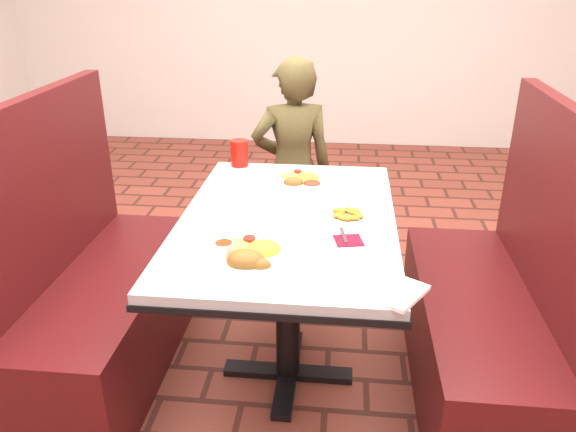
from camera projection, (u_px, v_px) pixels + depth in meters
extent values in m
plane|color=brown|center=(288.00, 375.00, 2.42)|extent=(7.00, 7.00, 0.00)
cube|color=silver|center=(288.00, 220.00, 2.12)|extent=(0.80, 1.20, 0.03)
cube|color=black|center=(288.00, 227.00, 2.13)|extent=(0.81, 1.21, 0.02)
cylinder|color=black|center=(288.00, 304.00, 2.27)|extent=(0.10, 0.10, 0.69)
cube|color=black|center=(288.00, 372.00, 2.41)|extent=(0.55, 0.08, 0.03)
cube|color=black|center=(288.00, 372.00, 2.41)|extent=(0.08, 0.55, 0.03)
cube|color=#571315|center=(114.00, 321.00, 2.40)|extent=(0.45, 1.20, 0.45)
cube|color=#571315|center=(45.00, 217.00, 2.22)|extent=(0.06, 1.20, 0.95)
cube|color=#571315|center=(473.00, 343.00, 2.25)|extent=(0.45, 1.20, 0.45)
cube|color=#571315|center=(553.00, 240.00, 2.04)|extent=(0.06, 1.20, 0.95)
imported|color=brown|center=(292.00, 170.00, 3.03)|extent=(0.50, 0.39, 1.20)
cylinder|color=white|center=(252.00, 257.00, 1.80)|extent=(0.28, 0.28, 0.02)
ellipsoid|color=gold|center=(263.00, 242.00, 1.81)|extent=(0.11, 0.11, 0.05)
ellipsoid|color=#8EB548|center=(239.00, 241.00, 1.84)|extent=(0.11, 0.09, 0.04)
cylinder|color=red|center=(249.00, 238.00, 1.85)|extent=(0.04, 0.04, 0.01)
ellipsoid|color=#935F25|center=(246.00, 253.00, 1.73)|extent=(0.12, 0.09, 0.07)
ellipsoid|color=#935F25|center=(260.00, 260.00, 1.72)|extent=(0.07, 0.05, 0.04)
cylinder|color=white|center=(224.00, 249.00, 1.79)|extent=(0.07, 0.07, 0.04)
cylinder|color=#633012|center=(224.00, 243.00, 1.78)|extent=(0.05, 0.05, 0.01)
cylinder|color=white|center=(301.00, 182.00, 2.42)|extent=(0.25, 0.25, 0.01)
ellipsoid|color=gold|center=(308.00, 173.00, 2.44)|extent=(0.10, 0.10, 0.05)
ellipsoid|color=#8EB548|center=(291.00, 173.00, 2.46)|extent=(0.10, 0.08, 0.03)
cylinder|color=red|center=(298.00, 171.00, 2.47)|extent=(0.04, 0.04, 0.01)
ellipsoid|color=brown|center=(312.00, 181.00, 2.38)|extent=(0.07, 0.07, 0.03)
ellipsoid|color=#935F25|center=(293.00, 178.00, 2.37)|extent=(0.08, 0.06, 0.05)
cylinder|color=white|center=(349.00, 217.00, 2.09)|extent=(0.19, 0.19, 0.01)
cube|color=maroon|center=(349.00, 240.00, 1.92)|extent=(0.11, 0.11, 0.00)
cube|color=silver|center=(343.00, 233.00, 1.96)|extent=(0.04, 0.14, 0.00)
cylinder|color=red|center=(239.00, 153.00, 2.62)|extent=(0.08, 0.08, 0.12)
cube|color=white|center=(383.00, 287.00, 1.63)|extent=(0.28, 0.26, 0.01)
cube|color=silver|center=(244.00, 254.00, 1.81)|extent=(0.02, 0.18, 0.00)
cube|color=silver|center=(243.00, 255.00, 1.80)|extent=(0.02, 0.14, 0.00)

